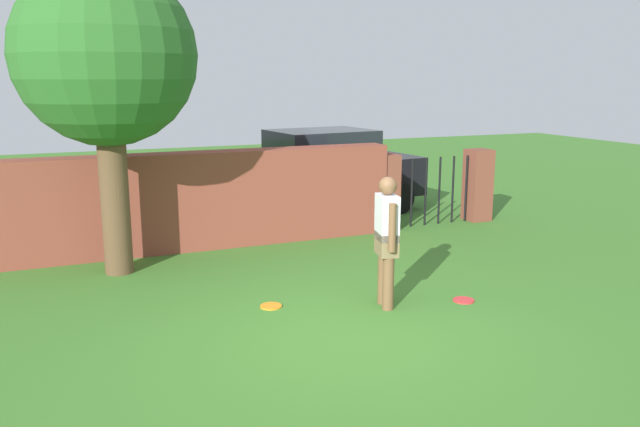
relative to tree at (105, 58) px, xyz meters
name	(u,v)px	position (x,y,z in m)	size (l,w,h in m)	color
ground_plane	(347,338)	(2.03, -3.45, -3.03)	(40.00, 40.00, 0.00)	#3D7528
brick_wall	(145,205)	(0.53, 0.92, -2.23)	(8.41, 0.50, 1.59)	brown
tree	(105,58)	(0.00, 0.00, 0.00)	(2.48, 2.48, 4.31)	brown
person	(387,236)	(2.88, -2.74, -2.13)	(0.29, 0.53, 1.62)	brown
fence_gate	(433,189)	(5.87, 0.92, -2.33)	(2.51, 0.44, 1.40)	brown
car	(321,172)	(4.33, 2.73, -2.16)	(4.37, 2.31, 1.72)	black
frisbee_orange	(271,306)	(1.57, -2.22, -3.02)	(0.27, 0.27, 0.02)	orange
frisbee_red	(464,300)	(3.89, -2.96, -3.02)	(0.27, 0.27, 0.02)	red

